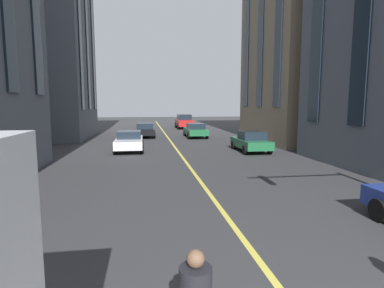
{
  "coord_description": "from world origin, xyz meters",
  "views": [
    {
      "loc": [
        -0.67,
        2.29,
        3.2
      ],
      "look_at": [
        10.14,
        0.62,
        1.81
      ],
      "focal_mm": 29.21,
      "sensor_mm": 36.0,
      "label": 1
    }
  ],
  "objects": [
    {
      "name": "building_right_far",
      "position": [
        24.99,
        -13.09,
        10.72
      ],
      "size": [
        10.66,
        11.31,
        21.44
      ],
      "color": "gray",
      "rests_on": "ground_plane"
    },
    {
      "name": "lane_centre_line",
      "position": [
        20.0,
        0.0,
        0.0
      ],
      "size": [
        80.0,
        0.16,
        0.01
      ],
      "color": "#D8C64C",
      "rests_on": "ground_plane"
    },
    {
      "name": "car_green_parked_b",
      "position": [
        19.51,
        -4.9,
        0.7
      ],
      "size": [
        3.9,
        1.89,
        1.4
      ],
      "color": "#1E6038",
      "rests_on": "ground_plane"
    },
    {
      "name": "car_white_parked_a",
      "position": [
        21.18,
        3.3,
        0.7
      ],
      "size": [
        4.4,
        1.95,
        1.37
      ],
      "color": "silver",
      "rests_on": "ground_plane"
    },
    {
      "name": "car_red_mid",
      "position": [
        40.82,
        -3.06,
        0.97
      ],
      "size": [
        4.7,
        2.14,
        1.88
      ],
      "color": "#B21E1E",
      "rests_on": "ground_plane"
    },
    {
      "name": "building_left_near",
      "position": [
        31.11,
        14.22,
        9.76
      ],
      "size": [
        10.38,
        13.56,
        19.51
      ],
      "color": "#565B66",
      "rests_on": "ground_plane"
    },
    {
      "name": "car_black_far",
      "position": [
        30.35,
        2.19,
        0.7
      ],
      "size": [
        4.4,
        1.95,
        1.37
      ],
      "color": "black",
      "rests_on": "ground_plane"
    },
    {
      "name": "car_green_near",
      "position": [
        29.26,
        -2.69,
        0.7
      ],
      "size": [
        4.4,
        1.95,
        1.37
      ],
      "color": "#1E6038",
      "rests_on": "ground_plane"
    }
  ]
}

